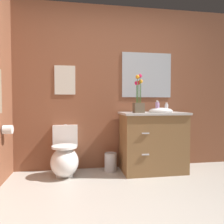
{
  "coord_description": "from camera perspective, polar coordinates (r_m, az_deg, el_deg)",
  "views": [
    {
      "loc": [
        -0.57,
        -1.63,
        1.02
      ],
      "look_at": [
        -0.07,
        1.37,
        0.88
      ],
      "focal_mm": 35.05,
      "sensor_mm": 36.0,
      "label": 1
    }
  ],
  "objects": [
    {
      "name": "flower_vase",
      "position": [
        3.09,
        6.95,
        2.91
      ],
      "size": [
        0.14,
        0.14,
        0.54
      ],
      "color": "brown",
      "rests_on": "vanity_cabinet"
    },
    {
      "name": "wall_poster",
      "position": [
        3.36,
        -12.18,
        8.14
      ],
      "size": [
        0.3,
        0.01,
        0.43
      ],
      "primitive_type": "cube",
      "color": "silver"
    },
    {
      "name": "vanity_cabinet",
      "position": [
        3.3,
        10.62,
        -7.48
      ],
      "size": [
        0.94,
        0.56,
        1.05
      ],
      "color": "brown",
      "rests_on": "ground_plane"
    },
    {
      "name": "trash_bin",
      "position": [
        3.31,
        -0.38,
        -12.89
      ],
      "size": [
        0.18,
        0.18,
        0.27
      ],
      "color": "#B7B7BC",
      "rests_on": "ground_plane"
    },
    {
      "name": "hand_wash_bottle",
      "position": [
        3.42,
        11.87,
        1.24
      ],
      "size": [
        0.05,
        0.05,
        0.16
      ],
      "color": "#B28CBF",
      "rests_on": "vanity_cabinet"
    },
    {
      "name": "wall_back",
      "position": [
        3.47,
        3.37,
        6.35
      ],
      "size": [
        4.58,
        0.05,
        2.5
      ],
      "primitive_type": "cube",
      "color": "brown",
      "rests_on": "ground_plane"
    },
    {
      "name": "soap_bottle",
      "position": [
        3.36,
        14.01,
        1.05
      ],
      "size": [
        0.05,
        0.05,
        0.14
      ],
      "color": "white",
      "rests_on": "vanity_cabinet"
    },
    {
      "name": "wall_mirror",
      "position": [
        3.55,
        9.06,
        9.48
      ],
      "size": [
        0.8,
        0.01,
        0.7
      ],
      "primitive_type": "cube",
      "color": "#B2BCC6"
    },
    {
      "name": "toilet",
      "position": [
        3.17,
        -12.23,
        -11.66
      ],
      "size": [
        0.38,
        0.59,
        0.69
      ],
      "color": "white",
      "rests_on": "ground_plane"
    },
    {
      "name": "lotion_bottle",
      "position": [
        3.24,
        11.67,
        1.29
      ],
      "size": [
        0.05,
        0.05,
        0.18
      ],
      "color": "#B28CBF",
      "rests_on": "vanity_cabinet"
    },
    {
      "name": "toilet_paper_roll",
      "position": [
        3.02,
        -25.53,
        -4.15
      ],
      "size": [
        0.11,
        0.11,
        0.11
      ],
      "primitive_type": "cylinder",
      "rotation": [
        0.0,
        1.57,
        0.0
      ],
      "color": "white"
    }
  ]
}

